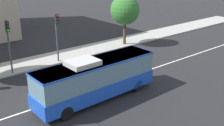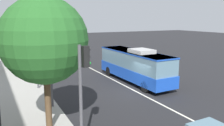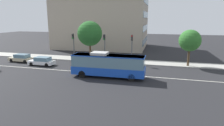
% 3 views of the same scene
% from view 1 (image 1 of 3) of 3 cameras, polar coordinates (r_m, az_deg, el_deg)
% --- Properties ---
extents(ground_plane, '(160.00, 160.00, 0.00)m').
position_cam_1_polar(ground_plane, '(21.95, -12.00, -7.86)').
color(ground_plane, black).
extents(sidewalk_kerb, '(80.00, 3.77, 0.14)m').
position_cam_1_polar(sidewalk_kerb, '(29.49, -20.05, -1.02)').
color(sidewalk_kerb, '#9E9B93').
rests_on(sidewalk_kerb, ground_plane).
extents(lane_centre_line, '(76.00, 0.16, 0.01)m').
position_cam_1_polar(lane_centre_line, '(21.95, -12.00, -7.84)').
color(lane_centre_line, silver).
rests_on(lane_centre_line, ground_plane).
extents(transit_bus, '(10.05, 2.70, 3.46)m').
position_cam_1_polar(transit_bus, '(21.27, -3.27, -2.94)').
color(transit_bus, '#1947B7').
rests_on(transit_bus, ground_plane).
extents(traffic_light_mid_block, '(0.34, 0.62, 5.20)m').
position_cam_1_polar(traffic_light_mid_block, '(28.91, -11.11, 6.71)').
color(traffic_light_mid_block, '#47474C').
rests_on(traffic_light_mid_block, ground_plane).
extents(traffic_light_far_corner, '(0.35, 0.62, 5.20)m').
position_cam_1_polar(traffic_light_far_corner, '(26.88, -20.32, 4.78)').
color(traffic_light_far_corner, '#47474C').
rests_on(traffic_light_far_corner, ground_plane).
extents(street_tree_kerbside_left, '(3.58, 3.58, 6.20)m').
position_cam_1_polar(street_tree_kerbside_left, '(34.53, 2.65, 10.67)').
color(street_tree_kerbside_left, '#4C3823').
rests_on(street_tree_kerbside_left, ground_plane).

